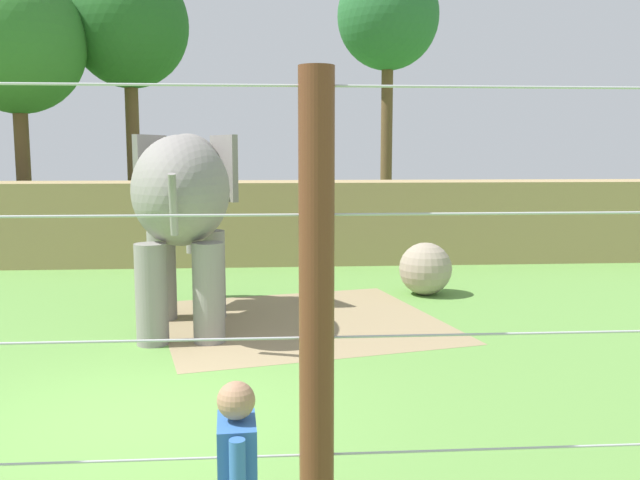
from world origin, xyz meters
name	(u,v)px	position (x,y,z in m)	size (l,w,h in m)	color
ground_plane	(138,417)	(0.00, 0.00, 0.00)	(120.00, 120.00, 0.00)	#609342
dirt_patch	(301,321)	(2.02, 4.21, 0.00)	(4.73, 4.56, 0.01)	#937F5B
embankment_wall	(215,222)	(0.00, 10.76, 1.09)	(36.00, 1.80, 2.17)	tan
elephant	(183,198)	(0.03, 4.12, 2.19)	(1.89, 4.46, 3.31)	gray
enrichment_ball	(425,269)	(4.70, 6.27, 0.55)	(1.09, 1.09, 1.09)	gray
cable_fence	(59,313)	(-0.03, -2.47, 1.80)	(12.64, 0.27, 3.58)	brown
tree_far_left	(16,43)	(-6.13, 14.17, 6.21)	(4.09, 4.09, 8.40)	brown
tree_left_of_centre	(129,27)	(-3.10, 15.82, 7.00)	(3.88, 3.88, 9.11)	brown
tree_behind_wall	(388,19)	(5.93, 18.54, 7.91)	(3.80, 3.80, 10.01)	brown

